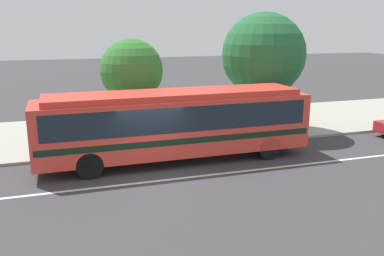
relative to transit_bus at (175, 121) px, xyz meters
name	(u,v)px	position (x,y,z in m)	size (l,w,h in m)	color
ground_plane	(153,174)	(-1.29, -1.31, -1.70)	(120.00, 120.00, 0.00)	#39383B
sidewalk_slab	(125,131)	(-1.29, 5.35, -1.64)	(60.00, 8.00, 0.12)	#9E9D90
lane_stripe_center	(157,181)	(-1.29, -2.11, -1.69)	(56.00, 0.16, 0.01)	silver
transit_bus	(175,121)	(0.00, 0.00, 0.00)	(11.21, 2.51, 2.92)	red
pedestrian_waiting_near_sign	(56,134)	(-4.71, 1.82, -0.61)	(0.44, 0.44, 1.65)	#192547
pedestrian_walking_along_curb	(69,127)	(-4.16, 2.61, -0.57)	(0.48, 0.48, 1.71)	#2F2C37
bus_stop_sign	(228,107)	(3.18, 2.10, 0.02)	(0.08, 0.44, 2.50)	gray
street_tree_near_stop	(131,71)	(-1.16, 3.48, 1.75)	(2.97, 2.97, 4.83)	brown
street_tree_mid_block	(263,55)	(5.69, 3.46, 2.35)	(4.32, 4.32, 6.09)	brown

